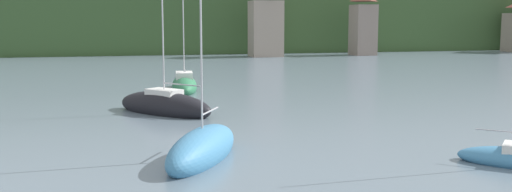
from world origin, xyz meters
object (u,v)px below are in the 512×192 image
(sailboat_far_3, at_px, (184,85))
(sailboat_mid_6, at_px, (202,150))
(shore_building_westcentral, at_px, (266,23))
(shore_building_central, at_px, (363,25))
(sailboat_far_7, at_px, (164,106))

(sailboat_far_3, height_order, sailboat_mid_6, sailboat_far_3)
(shore_building_westcentral, xyz_separation_m, shore_building_central, (14.57, -0.17, -0.41))
(shore_building_westcentral, distance_m, shore_building_central, 14.58)
(shore_building_central, height_order, sailboat_mid_6, shore_building_central)
(shore_building_westcentral, distance_m, sailboat_far_3, 38.69)
(sailboat_far_3, bearing_deg, sailboat_far_7, 172.19)
(shore_building_central, xyz_separation_m, sailboat_far_3, (-29.95, -35.07, -3.87))
(shore_building_westcentral, xyz_separation_m, sailboat_far_3, (-15.38, -35.24, -4.28))
(sailboat_far_3, relative_size, sailboat_far_7, 1.04)
(sailboat_mid_6, height_order, sailboat_far_7, sailboat_mid_6)
(shore_building_westcentral, xyz_separation_m, sailboat_mid_6, (-17.09, -56.56, -4.31))
(shore_building_westcentral, height_order, sailboat_mid_6, shore_building_westcentral)
(sailboat_far_3, bearing_deg, sailboat_mid_6, -179.71)
(shore_building_central, height_order, sailboat_far_3, shore_building_central)
(sailboat_far_3, xyz_separation_m, sailboat_far_7, (-2.28, -10.12, 0.02))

